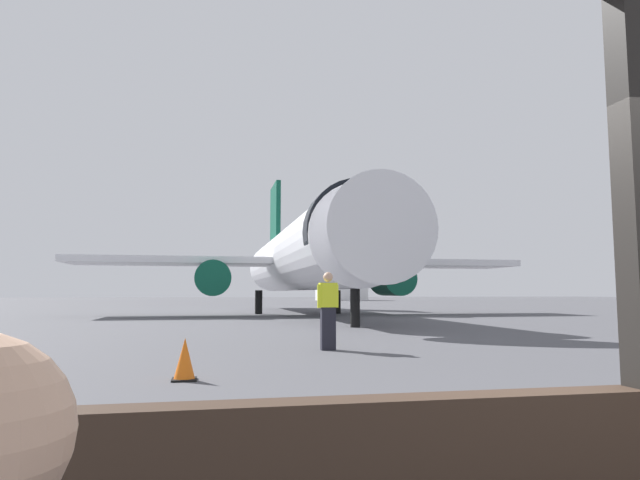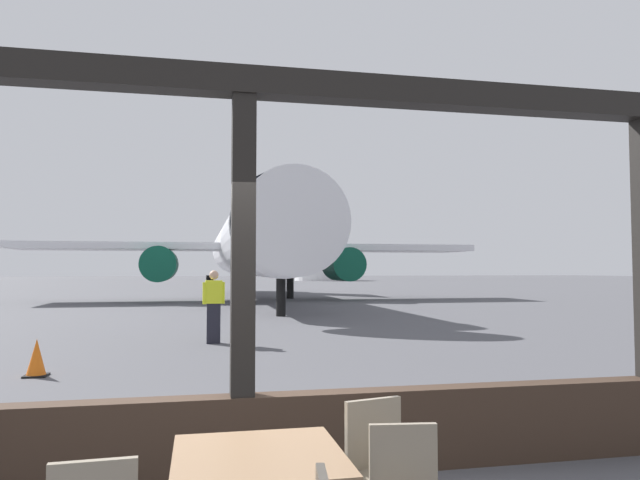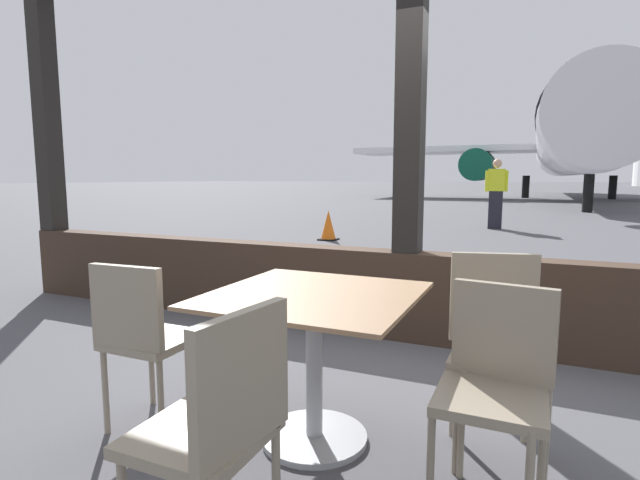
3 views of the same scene
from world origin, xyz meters
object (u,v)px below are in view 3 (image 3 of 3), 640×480
Objects in this scene: cafe_chair_window_right at (142,331)px; traffic_cone at (328,226)px; dining_table at (314,345)px; cafe_chair_aisle_left at (219,420)px; cafe_chair_aisle_right at (496,375)px; airplane at (572,142)px; ground_crew_worker at (496,193)px; cafe_chair_window_left at (496,335)px.

cafe_chair_window_right is 7.72m from traffic_cone.
cafe_chair_window_right is at bearing -161.84° from dining_table.
cafe_chair_window_right is at bearing 145.62° from cafe_chair_aisle_left.
cafe_chair_window_right is 1.01× the size of cafe_chair_aisle_right.
traffic_cone is (-5.66, -23.18, -3.04)m from airplane.
traffic_cone is at bearing -103.72° from airplane.
ground_crew_worker is (-0.81, 11.01, 0.38)m from cafe_chair_aisle_right.
cafe_chair_aisle_left is 11.79m from ground_crew_worker.
cafe_chair_window_left reaches higher than cafe_chair_aisle_left.
ground_crew_worker is at bearing 94.21° from cafe_chair_aisle_right.
cafe_chair_aisle_right is at bearing -62.49° from traffic_cone.
cafe_chair_window_left is 1.08× the size of cafe_chair_aisle_right.
cafe_chair_aisle_right is (0.83, -0.11, 0.04)m from dining_table.
ground_crew_worker is (0.02, 10.90, 0.42)m from dining_table.
airplane reaches higher than ground_crew_worker.
traffic_cone is (-3.03, 8.03, -0.25)m from cafe_chair_aisle_left.
cafe_chair_window_left is at bearing -93.64° from airplane.
cafe_chair_aisle_left reaches higher than traffic_cone.
dining_table is 0.84m from cafe_chair_aisle_right.
cafe_chair_window_right is 1.09m from cafe_chair_aisle_left.
cafe_chair_aisle_right reaches higher than traffic_cone.
cafe_chair_window_right is at bearing -174.54° from cafe_chair_aisle_right.
airplane is at bearing 85.18° from cafe_chair_aisle_left.
traffic_cone is at bearing 117.51° from cafe_chair_aisle_right.
airplane is at bearing 82.12° from ground_crew_worker.
airplane is at bearing 86.36° from cafe_chair_window_left.
cafe_chair_aisle_right is 0.03× the size of airplane.
traffic_cone is (-3.78, 7.25, -0.23)m from cafe_chair_aisle_right.
ground_crew_worker is 4.82m from traffic_cone.
cafe_chair_aisle_left is at bearing -34.38° from cafe_chair_window_right.
cafe_chair_window_left is at bearing 57.93° from cafe_chair_aisle_left.
cafe_chair_aisle_right is at bearing -7.55° from dining_table.
cafe_chair_window_right reaches higher than dining_table.
cafe_chair_aisle_left is 1.46× the size of traffic_cone.
cafe_chair_window_left is 0.38m from cafe_chair_aisle_right.
cafe_chair_aisle_right is 1.39× the size of traffic_cone.
dining_table is at bearing -161.46° from cafe_chair_window_left.
cafe_chair_aisle_right is (1.65, 0.16, -0.01)m from cafe_chair_window_right.
ground_crew_worker is at bearing 90.29° from cafe_chair_aisle_left.
cafe_chair_aisle_right is at bearing -85.79° from ground_crew_worker.
cafe_chair_aisle_right is at bearing 5.46° from cafe_chair_window_right.
cafe_chair_window_right reaches higher than cafe_chair_aisle_right.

